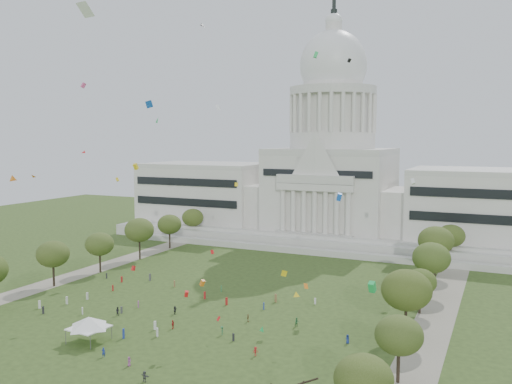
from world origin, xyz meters
name	(u,v)px	position (x,y,z in m)	size (l,w,h in m)	color
ground	(160,334)	(0.00, 0.00, 0.00)	(400.00, 400.00, 0.00)	#31441B
capitol	(331,180)	(0.00, 113.59, 22.30)	(160.00, 64.50, 91.30)	beige
path_left	(80,274)	(-48.00, 30.00, 0.02)	(8.00, 160.00, 0.04)	gray
path_right	(434,322)	(48.00, 30.00, 0.02)	(8.00, 160.00, 0.04)	gray
row_tree_r_0	(364,379)	(44.94, -19.59, 7.75)	(7.67, 7.67, 10.91)	black
row_tree_r_1	(399,335)	(46.22, -1.75, 7.66)	(7.58, 7.58, 10.78)	black
row_tree_l_2	(53,254)	(-45.04, 17.30, 8.51)	(8.42, 8.42, 11.97)	black
row_tree_r_2	(407,290)	(44.17, 17.44, 9.66)	(9.55, 9.55, 13.58)	black
row_tree_l_3	(100,244)	(-44.09, 33.92, 8.21)	(8.12, 8.12, 11.55)	black
row_tree_r_3	(420,282)	(44.40, 34.48, 7.08)	(7.01, 7.01, 9.98)	black
row_tree_l_4	(139,230)	(-44.08, 52.42, 9.39)	(9.29, 9.29, 13.21)	black
row_tree_r_4	(431,258)	(44.76, 50.04, 9.29)	(9.19, 9.19, 13.06)	black
row_tree_l_5	(169,224)	(-45.22, 71.01, 8.42)	(8.33, 8.33, 11.85)	black
row_tree_r_5	(436,241)	(43.49, 70.19, 9.93)	(9.82, 9.82, 13.96)	black
row_tree_l_6	(193,218)	(-46.87, 89.14, 8.27)	(8.19, 8.19, 11.64)	black
row_tree_r_6	(451,236)	(45.96, 88.13, 8.51)	(8.42, 8.42, 11.97)	black
event_tent	(89,322)	(-9.88, -8.82, 3.83)	(9.59, 9.59, 4.94)	#4C4C4C
person_0	(348,339)	(34.69, 10.88, 0.84)	(0.82, 0.53, 1.68)	navy
person_2	(297,322)	(22.87, 15.43, 0.94)	(0.92, 0.57, 1.89)	#33723F
person_3	(222,331)	(11.22, 4.82, 0.87)	(1.12, 0.58, 1.73)	#33723F
person_4	(173,324)	(0.60, 3.68, 0.91)	(1.06, 0.58, 1.81)	#B21E1E
person_5	(175,310)	(-4.00, 11.47, 0.91)	(1.69, 0.67, 1.82)	#26262B
person_6	(129,361)	(3.91, -14.54, 0.81)	(0.79, 0.51, 1.62)	#994C8C
person_7	(104,352)	(-2.57, -13.36, 0.87)	(0.64, 0.46, 1.74)	navy
person_8	(118,311)	(-14.92, 5.67, 0.95)	(0.92, 0.57, 1.89)	#26262B
person_9	(256,351)	(21.50, -1.74, 0.84)	(1.08, 0.56, 1.68)	#B21E1E
person_10	(248,318)	(12.55, 13.85, 0.81)	(0.95, 0.52, 1.62)	olive
person_11	(145,376)	(9.88, -18.34, 0.89)	(1.64, 0.65, 1.77)	#4C4C51
distant_crowd	(154,301)	(-12.11, 15.15, 0.85)	(59.73, 37.60, 1.92)	silver
kite_swarm	(191,183)	(0.57, 11.35, 29.04)	(87.70, 102.81, 63.33)	black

